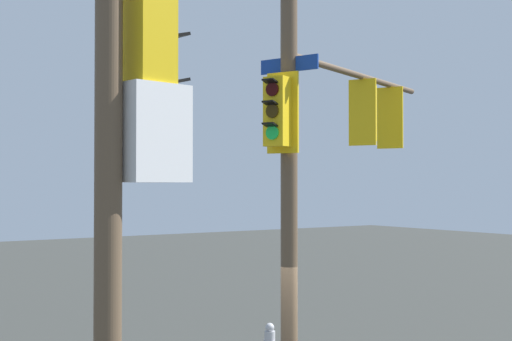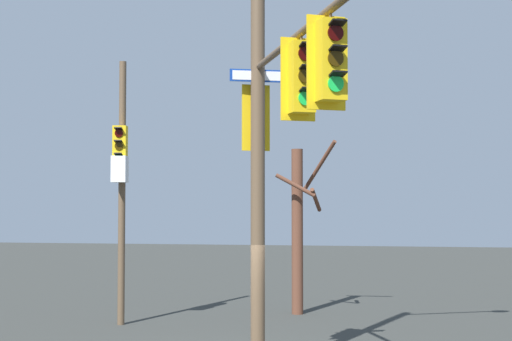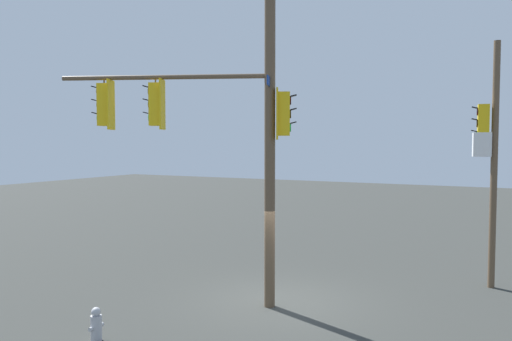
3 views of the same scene
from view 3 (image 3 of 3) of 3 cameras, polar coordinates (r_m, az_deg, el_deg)
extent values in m
plane|color=#333531|center=(13.82, 2.77, -14.72)|extent=(80.00, 80.00, 0.00)
cylinder|color=brown|center=(12.81, 1.58, 5.37)|extent=(0.28, 0.28, 9.47)
cylinder|color=brown|center=(13.37, -10.38, 10.39)|extent=(2.17, 5.11, 0.12)
cube|color=yellow|center=(13.36, -11.32, 7.37)|extent=(0.45, 0.43, 1.10)
cube|color=yellow|center=(13.33, -10.61, 7.39)|extent=(0.52, 0.28, 1.30)
cylinder|color=#2F0403|center=(13.43, -12.03, 8.79)|extent=(0.21, 0.12, 0.22)
cube|color=black|center=(13.46, -12.35, 9.29)|extent=(0.26, 0.24, 0.06)
cylinder|color=#352504|center=(13.40, -12.02, 7.35)|extent=(0.21, 0.12, 0.22)
cube|color=black|center=(13.43, -12.33, 7.85)|extent=(0.26, 0.24, 0.06)
cylinder|color=#19D147|center=(13.38, -12.00, 5.90)|extent=(0.21, 0.12, 0.22)
cube|color=black|center=(13.41, -12.32, 6.40)|extent=(0.26, 0.24, 0.06)
cylinder|color=brown|center=(13.42, -11.35, 10.03)|extent=(0.04, 0.04, 0.15)
cube|color=yellow|center=(13.82, -16.84, 7.15)|extent=(0.46, 0.43, 1.10)
cube|color=yellow|center=(13.77, -16.16, 7.18)|extent=(0.52, 0.28, 1.30)
cylinder|color=#2F0403|center=(13.90, -17.52, 8.53)|extent=(0.21, 0.12, 0.22)
cube|color=black|center=(13.94, -17.82, 9.00)|extent=(0.26, 0.24, 0.06)
cylinder|color=#352504|center=(13.87, -17.49, 7.13)|extent=(0.21, 0.12, 0.22)
cube|color=black|center=(13.91, -17.79, 7.61)|extent=(0.26, 0.24, 0.06)
cylinder|color=#19D147|center=(13.85, -17.47, 5.73)|extent=(0.21, 0.12, 0.22)
cube|color=black|center=(13.88, -17.77, 6.21)|extent=(0.26, 0.24, 0.06)
cylinder|color=brown|center=(13.88, -16.88, 9.73)|extent=(0.04, 0.04, 0.15)
cube|color=yellow|center=(12.80, 3.19, 6.43)|extent=(0.45, 0.42, 1.10)
cube|color=yellow|center=(12.80, 2.43, 6.43)|extent=(0.53, 0.26, 1.30)
cylinder|color=#2F0403|center=(12.82, 3.94, 7.95)|extent=(0.21, 0.12, 0.22)
cube|color=black|center=(12.83, 4.28, 8.48)|extent=(0.26, 0.23, 0.06)
cylinder|color=#352504|center=(12.80, 3.94, 6.43)|extent=(0.21, 0.12, 0.22)
cube|color=black|center=(12.80, 4.28, 6.96)|extent=(0.26, 0.23, 0.06)
cylinder|color=#19D147|center=(12.78, 3.93, 4.91)|extent=(0.21, 0.12, 0.22)
cube|color=black|center=(12.79, 4.27, 5.44)|extent=(0.26, 0.23, 0.06)
cube|color=navy|center=(12.89, 1.59, 9.99)|extent=(1.05, 0.39, 0.24)
cube|color=white|center=(12.89, 1.51, 9.98)|extent=(0.95, 0.34, 0.18)
cylinder|color=brown|center=(16.07, 25.44, 0.51)|extent=(0.19, 0.19, 7.16)
cube|color=white|center=(16.02, 24.28, 2.71)|extent=(0.47, 0.55, 0.70)
cube|color=yellow|center=(16.03, 24.42, 4.90)|extent=(0.40, 0.35, 1.10)
cylinder|color=#2F0403|center=(16.03, 23.86, 6.13)|extent=(0.22, 0.06, 0.22)
cube|color=black|center=(16.04, 23.60, 6.57)|extent=(0.23, 0.19, 0.06)
cylinder|color=#352504|center=(16.02, 23.83, 4.92)|extent=(0.22, 0.06, 0.22)
cube|color=black|center=(16.02, 23.58, 5.35)|extent=(0.23, 0.19, 0.06)
cylinder|color=#19D147|center=(16.01, 23.81, 3.70)|extent=(0.22, 0.06, 0.22)
cube|color=black|center=(16.01, 23.55, 4.14)|extent=(0.23, 0.19, 0.06)
cylinder|color=#B2B2B7|center=(11.77, -17.70, -16.70)|extent=(0.24, 0.24, 0.55)
sphere|color=#B2B2B7|center=(11.66, -17.74, -15.06)|extent=(0.20, 0.20, 0.20)
cylinder|color=#B2B2B7|center=(11.85, -17.21, -16.41)|extent=(0.10, 0.09, 0.09)
cylinder|color=#B2B2B7|center=(11.67, -18.22, -16.74)|extent=(0.10, 0.09, 0.09)
camera|label=1|loc=(20.68, 31.27, 1.56)|focal=49.68mm
camera|label=2|loc=(21.42, -36.53, 0.15)|focal=50.30mm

